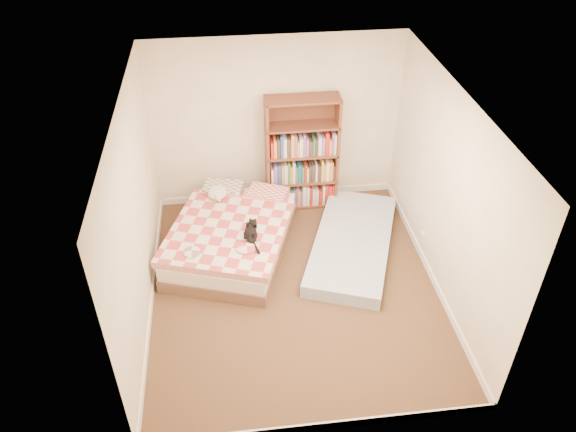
{
  "coord_description": "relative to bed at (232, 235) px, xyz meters",
  "views": [
    {
      "loc": [
        -0.7,
        -5.05,
        4.89
      ],
      "look_at": [
        -0.04,
        0.3,
        0.88
      ],
      "focal_mm": 35.0,
      "sensor_mm": 36.0,
      "label": 1
    }
  ],
  "objects": [
    {
      "name": "floor_mattress",
      "position": [
        1.6,
        -0.21,
        -0.14
      ],
      "size": [
        1.66,
        2.36,
        0.19
      ],
      "primitive_type": "cube",
      "rotation": [
        0.0,
        0.0,
        -0.36
      ],
      "color": "#7490C1",
      "rests_on": "room"
    },
    {
      "name": "black_cat",
      "position": [
        0.24,
        -0.35,
        0.29
      ],
      "size": [
        0.24,
        0.61,
        0.14
      ],
      "rotation": [
        0.0,
        0.0,
        -0.18
      ],
      "color": "black",
      "rests_on": "bed"
    },
    {
      "name": "room",
      "position": [
        0.73,
        -0.84,
        0.96
      ],
      "size": [
        3.51,
        4.01,
        2.51
      ],
      "color": "#452B1D",
      "rests_on": "ground"
    },
    {
      "name": "white_dog",
      "position": [
        -0.15,
        0.56,
        0.3
      ],
      "size": [
        0.39,
        0.4,
        0.14
      ],
      "rotation": [
        0.0,
        0.0,
        -0.66
      ],
      "color": "silver",
      "rests_on": "bed"
    },
    {
      "name": "bed",
      "position": [
        0.0,
        0.0,
        0.0
      ],
      "size": [
        1.91,
        2.29,
        0.52
      ],
      "rotation": [
        0.0,
        0.0,
        -0.32
      ],
      "color": "brown",
      "rests_on": "room"
    },
    {
      "name": "bookshelf",
      "position": [
        1.07,
        0.97,
        0.37
      ],
      "size": [
        1.02,
        0.34,
        1.71
      ],
      "rotation": [
        0.0,
        0.0,
        0.0
      ],
      "color": "brown",
      "rests_on": "room"
    }
  ]
}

